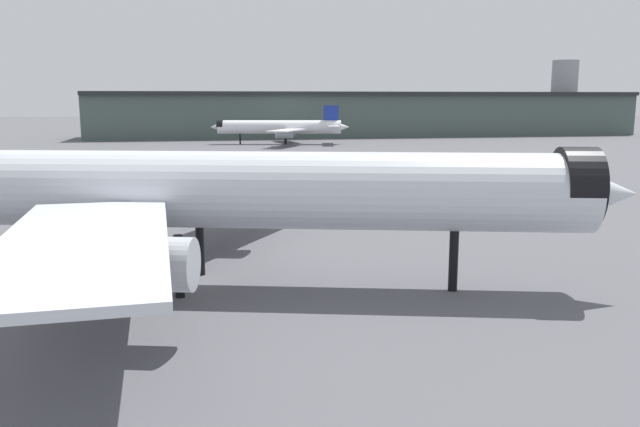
% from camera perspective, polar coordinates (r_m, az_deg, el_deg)
% --- Properties ---
extents(ground, '(900.00, 900.00, 0.00)m').
position_cam_1_polar(ground, '(48.08, -12.21, -6.00)').
color(ground, '#56565B').
extents(airliner_near_gate, '(56.66, 51.25, 15.50)m').
position_cam_1_polar(airliner_near_gate, '(45.27, -9.06, 1.96)').
color(airliner_near_gate, silver).
rests_on(airliner_near_gate, ground).
extents(airliner_far_taxiway, '(40.85, 37.15, 11.24)m').
position_cam_1_polar(airliner_far_taxiway, '(189.45, -3.56, 7.65)').
color(airliner_far_taxiway, white).
rests_on(airliner_far_taxiway, ground).
extents(terminal_building, '(194.98, 48.92, 27.30)m').
position_cam_1_polar(terminal_building, '(233.51, 4.96, 8.85)').
color(terminal_building, '#475651').
rests_on(terminal_building, ground).
extents(service_truck_front, '(4.07, 5.96, 3.00)m').
position_cam_1_polar(service_truck_front, '(76.22, 5.29, 1.37)').
color(service_truck_front, black).
rests_on(service_truck_front, ground).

